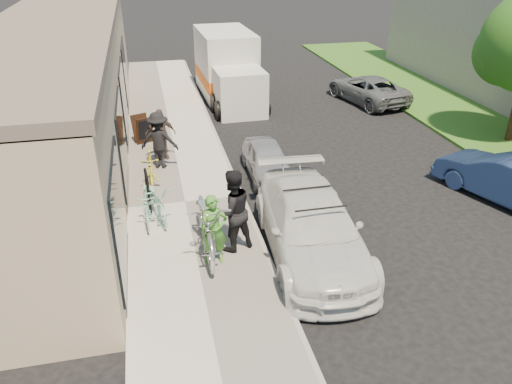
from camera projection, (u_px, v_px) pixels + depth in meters
ground at (288, 260)px, 11.11m from camera, size 120.00×120.00×0.00m
sidewalk at (185, 204)px, 13.29m from camera, size 3.00×34.00×0.15m
curb at (242, 198)px, 13.60m from camera, size 0.12×34.00×0.13m
storefront at (65, 86)px, 16.04m from camera, size 3.60×20.00×4.22m
bike_rack at (147, 187)px, 12.72m from camera, size 0.11×0.70×0.98m
sandwich_board at (143, 129)px, 16.79m from camera, size 0.75×0.75×0.94m
sedan_white at (311, 226)px, 11.05m from camera, size 2.35×5.04×1.46m
sedan_silver at (267, 161)px, 14.74m from camera, size 1.31×3.06×1.03m
moving_truck at (228, 70)px, 21.57m from camera, size 2.33×5.81×2.82m
far_car_blue at (506, 178)px, 13.41m from camera, size 2.62×4.09×1.27m
far_car_gray at (367, 89)px, 21.43m from camera, size 2.69×4.41×1.14m
tandem_bike at (206, 223)px, 10.95m from camera, size 0.95×2.61×1.37m
woman_rider at (214, 230)px, 10.47m from camera, size 0.58×0.38×1.58m
man_standing at (232, 211)px, 10.86m from camera, size 1.12×1.00×1.92m
cruiser_bike_a at (146, 207)px, 12.09m from camera, size 0.43×1.48×0.89m
cruiser_bike_b at (156, 200)px, 12.33m from camera, size 1.02×1.92×0.96m
cruiser_bike_c at (151, 170)px, 13.80m from camera, size 0.50×1.72×1.03m
bystander_a at (159, 140)px, 14.84m from camera, size 1.25×0.91×1.73m
bystander_b at (160, 134)px, 15.48m from camera, size 0.97×0.47×1.61m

